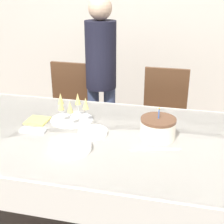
{
  "coord_description": "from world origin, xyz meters",
  "views": [
    {
      "loc": [
        0.6,
        -1.75,
        1.66
      ],
      "look_at": [
        0.17,
        0.11,
        0.87
      ],
      "focal_mm": 50.0,
      "sensor_mm": 36.0,
      "label": 1
    }
  ],
  "objects_px": {
    "champagne_tray": "(71,110)",
    "person_standing": "(101,68)",
    "plate_stack_dessert": "(93,132)",
    "dining_chair_far_right": "(163,117)",
    "dining_chair_far_left": "(68,109)",
    "birthday_cake": "(158,128)",
    "plate_stack_main": "(70,147)"
  },
  "relations": [
    {
      "from": "dining_chair_far_left",
      "to": "dining_chair_far_right",
      "type": "bearing_deg",
      "value": 0.0
    },
    {
      "from": "plate_stack_main",
      "to": "dining_chair_far_left",
      "type": "bearing_deg",
      "value": 111.93
    },
    {
      "from": "dining_chair_far_left",
      "to": "person_standing",
      "type": "xyz_separation_m",
      "value": [
        0.33,
        0.03,
        0.41
      ]
    },
    {
      "from": "plate_stack_main",
      "to": "person_standing",
      "type": "distance_m",
      "value": 1.18
    },
    {
      "from": "champagne_tray",
      "to": "plate_stack_dessert",
      "type": "relative_size",
      "value": 1.62
    },
    {
      "from": "dining_chair_far_left",
      "to": "birthday_cake",
      "type": "distance_m",
      "value": 1.31
    },
    {
      "from": "plate_stack_dessert",
      "to": "person_standing",
      "type": "height_order",
      "value": "person_standing"
    },
    {
      "from": "birthday_cake",
      "to": "plate_stack_dessert",
      "type": "xyz_separation_m",
      "value": [
        -0.41,
        -0.04,
        -0.05
      ]
    },
    {
      "from": "champagne_tray",
      "to": "plate_stack_dessert",
      "type": "xyz_separation_m",
      "value": [
        0.21,
        -0.18,
        -0.07
      ]
    },
    {
      "from": "dining_chair_far_right",
      "to": "champagne_tray",
      "type": "distance_m",
      "value": 0.99
    },
    {
      "from": "plate_stack_main",
      "to": "plate_stack_dessert",
      "type": "height_order",
      "value": "plate_stack_main"
    },
    {
      "from": "champagne_tray",
      "to": "person_standing",
      "type": "xyz_separation_m",
      "value": [
        0.02,
        0.75,
        0.11
      ]
    },
    {
      "from": "birthday_cake",
      "to": "person_standing",
      "type": "xyz_separation_m",
      "value": [
        -0.61,
        0.89,
        0.12
      ]
    },
    {
      "from": "birthday_cake",
      "to": "dining_chair_far_left",
      "type": "bearing_deg",
      "value": 137.66
    },
    {
      "from": "birthday_cake",
      "to": "champagne_tray",
      "type": "height_order",
      "value": "birthday_cake"
    },
    {
      "from": "plate_stack_main",
      "to": "dining_chair_far_right",
      "type": "bearing_deg",
      "value": 67.4
    },
    {
      "from": "dining_chair_far_left",
      "to": "plate_stack_main",
      "type": "bearing_deg",
      "value": -68.07
    },
    {
      "from": "dining_chair_far_left",
      "to": "plate_stack_main",
      "type": "relative_size",
      "value": 3.84
    },
    {
      "from": "champagne_tray",
      "to": "plate_stack_dessert",
      "type": "distance_m",
      "value": 0.29
    },
    {
      "from": "plate_stack_dessert",
      "to": "person_standing",
      "type": "distance_m",
      "value": 0.97
    },
    {
      "from": "dining_chair_far_left",
      "to": "person_standing",
      "type": "relative_size",
      "value": 0.61
    },
    {
      "from": "champagne_tray",
      "to": "person_standing",
      "type": "relative_size",
      "value": 0.2
    },
    {
      "from": "dining_chair_far_right",
      "to": "plate_stack_main",
      "type": "bearing_deg",
      "value": -112.6
    },
    {
      "from": "person_standing",
      "to": "plate_stack_dessert",
      "type": "bearing_deg",
      "value": -78.09
    },
    {
      "from": "dining_chair_far_left",
      "to": "birthday_cake",
      "type": "bearing_deg",
      "value": -42.34
    },
    {
      "from": "dining_chair_far_left",
      "to": "birthday_cake",
      "type": "height_order",
      "value": "same"
    },
    {
      "from": "dining_chair_far_right",
      "to": "plate_stack_main",
      "type": "distance_m",
      "value": 1.25
    },
    {
      "from": "dining_chair_far_right",
      "to": "plate_stack_main",
      "type": "height_order",
      "value": "dining_chair_far_right"
    },
    {
      "from": "champagne_tray",
      "to": "dining_chair_far_right",
      "type": "bearing_deg",
      "value": 49.7
    },
    {
      "from": "dining_chair_far_right",
      "to": "champagne_tray",
      "type": "height_order",
      "value": "dining_chair_far_right"
    },
    {
      "from": "dining_chair_far_right",
      "to": "person_standing",
      "type": "relative_size",
      "value": 0.61
    },
    {
      "from": "dining_chair_far_right",
      "to": "plate_stack_dessert",
      "type": "relative_size",
      "value": 5.06
    }
  ]
}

